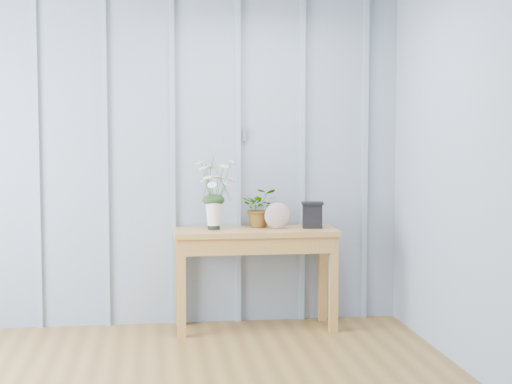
{
  "coord_description": "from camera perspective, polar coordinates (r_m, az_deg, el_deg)",
  "views": [
    {
      "loc": [
        0.08,
        -3.72,
        1.48
      ],
      "look_at": [
        0.85,
        1.94,
        1.03
      ],
      "focal_mm": 55.0,
      "sensor_mm": 36.0,
      "label": 1
    }
  ],
  "objects": [
    {
      "name": "spider_plant",
      "position": [
        5.92,
        0.29,
        -1.14
      ],
      "size": [
        0.28,
        0.25,
        0.3
      ],
      "primitive_type": "imported",
      "rotation": [
        0.0,
        0.0,
        -0.07
      ],
      "color": "#183317",
      "rests_on": "sideboard"
    },
    {
      "name": "felt_disc_vessel",
      "position": [
        5.81,
        1.59,
        -1.75
      ],
      "size": [
        0.2,
        0.06,
        0.2
      ],
      "primitive_type": "ellipsoid",
      "rotation": [
        0.0,
        0.0,
        -0.04
      ],
      "color": "#7B4352",
      "rests_on": "sideboard"
    },
    {
      "name": "room_shell",
      "position": [
        4.67,
        -8.83,
        10.68
      ],
      "size": [
        4.0,
        4.5,
        2.5
      ],
      "color": "#8592A5",
      "rests_on": "ground"
    },
    {
      "name": "daisy_vase",
      "position": [
        5.76,
        -3.1,
        0.77
      ],
      "size": [
        0.4,
        0.31,
        0.57
      ],
      "color": "black",
      "rests_on": "sideboard"
    },
    {
      "name": "carved_box",
      "position": [
        5.88,
        4.12,
        -1.66
      ],
      "size": [
        0.18,
        0.15,
        0.2
      ],
      "color": "black",
      "rests_on": "sideboard"
    },
    {
      "name": "sideboard",
      "position": [
        5.83,
        -0.07,
        -3.83
      ],
      "size": [
        1.2,
        0.45,
        0.75
      ],
      "color": "#A27235",
      "rests_on": "ground"
    }
  ]
}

